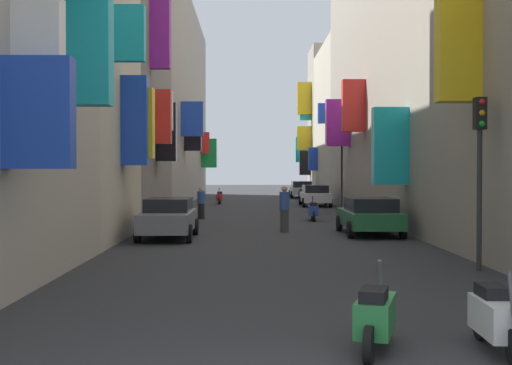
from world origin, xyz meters
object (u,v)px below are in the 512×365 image
Objects in this scene: parked_car_silver at (301,189)px; scooter_white at (497,318)px; scooter_blue at (313,211)px; scooter_red at (220,197)px; scooter_green at (375,315)px; pedestrian_crossing at (201,203)px; traffic_light_far_corner at (480,152)px; parked_car_white at (315,195)px; scooter_black at (301,194)px; parked_car_grey at (168,217)px; traffic_light_near_corner at (342,158)px; pedestrian_near_left at (284,209)px; parked_car_green at (370,215)px.

parked_car_silver reaches higher than scooter_white.
scooter_red is at bearing 108.23° from scooter_blue.
scooter_white is (1.54, -0.14, 0.00)m from scooter_green.
traffic_light_far_corner reaches higher than pedestrian_crossing.
parked_car_white is 2.18× the size of scooter_black.
parked_car_grey is 2.61× the size of pedestrian_crossing.
pedestrian_crossing reaches higher than scooter_black.
scooter_red is 1.01× the size of scooter_black.
scooter_green is 0.94× the size of scooter_black.
traffic_light_near_corner is at bearing -86.81° from parked_car_silver.
parked_car_silver is at bearing 88.48° from scooter_white.
pedestrian_near_left is at bearing -99.32° from parked_car_white.
scooter_black is 37.15m from traffic_light_far_corner.
scooter_green is at bearing -84.44° from scooter_red.
pedestrian_crossing reaches higher than scooter_white.
parked_car_silver is at bearing 91.33° from traffic_light_far_corner.
pedestrian_near_left reaches higher than scooter_white.
parked_car_grey reaches higher than scooter_blue.
scooter_black is at bearing 86.72° from scooter_green.
scooter_black is 1.25× the size of pedestrian_crossing.
scooter_black is at bearing 90.49° from parked_car_green.
traffic_light_far_corner reaches higher than parked_car_grey.
parked_car_green is at bearing -78.40° from scooter_blue.
parked_car_grey is 15.61m from scooter_white.
scooter_red is at bearing 106.23° from parked_car_green.
scooter_red is (0.75, 23.37, -0.28)m from parked_car_grey.
scooter_red is (-6.35, 2.97, -0.27)m from parked_car_white.
scooter_green is (4.42, -14.29, -0.28)m from parked_car_grey.
scooter_black is (6.19, 6.25, -0.00)m from scooter_red.
traffic_light_near_corner is at bearing 85.77° from scooter_white.
scooter_red is 37.84m from scooter_green.
scooter_green is at bearing -93.38° from parked_car_silver.
parked_car_white is 2.10× the size of scooter_blue.
parked_car_white is at bearing 88.12° from scooter_white.
parked_car_silver is at bearing 89.45° from parked_car_white.
parked_car_green is at bearing 96.44° from traffic_light_far_corner.
pedestrian_near_left is at bearing 96.26° from scooter_white.
scooter_white is 0.42× the size of traffic_light_near_corner.
scooter_red and scooter_blue have the same top height.
scooter_green is 43.98m from scooter_black.
scooter_red is 1.10× the size of pedestrian_near_left.
scooter_black is at bearing 84.13° from pedestrian_near_left.
scooter_green is (-1.36, -22.40, -0.00)m from scooter_blue.
traffic_light_far_corner reaches higher than pedestrian_near_left.
parked_car_grey reaches higher than parked_car_white.
scooter_white is 1.22× the size of pedestrian_crossing.
parked_car_grey is 0.89× the size of traffic_light_near_corner.
pedestrian_near_left is at bearing -106.78° from traffic_light_near_corner.
pedestrian_near_left is at bearing -95.87° from scooter_black.
traffic_light_far_corner is (1.06, -27.84, 2.04)m from parked_car_white.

